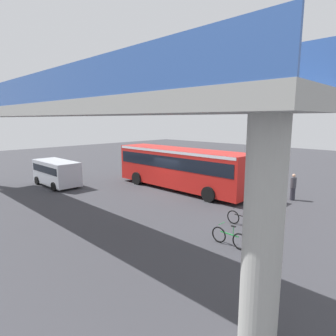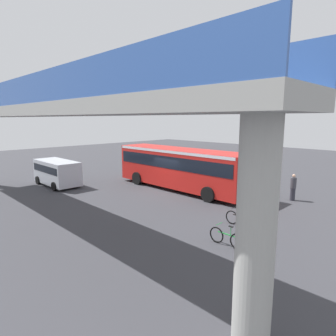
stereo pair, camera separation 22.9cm
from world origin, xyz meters
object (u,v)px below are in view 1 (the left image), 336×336
parked_van (56,171)px  bicycle_black (242,219)px  city_bus (180,165)px  bicycle_green (229,238)px  pedestrian (293,187)px  traffic_sign (216,162)px

parked_van → bicycle_black: parked_van is taller
city_bus → bicycle_black: size_ratio=6.52×
parked_van → bicycle_green: (-16.33, -0.07, -0.81)m
parked_van → bicycle_green: bearing=-179.8°
city_bus → bicycle_green: city_bus is taller
bicycle_black → parked_van: bearing=9.2°
parked_van → pedestrian: parked_van is taller
parked_van → pedestrian: 18.00m
traffic_sign → bicycle_green: bearing=127.8°
city_bus → bicycle_black: 8.49m
city_bus → bicycle_green: bearing=143.8°
pedestrian → bicycle_black: bearing=90.6°
traffic_sign → bicycle_black: bearing=133.0°
bicycle_black → traffic_sign: traffic_sign is taller
parked_van → bicycle_black: bearing=-170.8°
bicycle_green → bicycle_black: bearing=-72.2°
city_bus → bicycle_black: (-7.52, 3.63, -1.51)m
bicycle_green → pedestrian: 9.19m
pedestrian → city_bus: bearing=22.3°
bicycle_black → pedestrian: (0.07, -6.69, 0.51)m
parked_van → pedestrian: size_ratio=2.68×
traffic_sign → parked_van: bearing=46.5°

